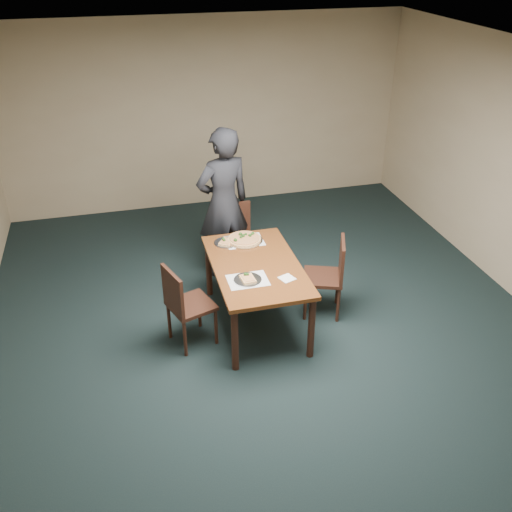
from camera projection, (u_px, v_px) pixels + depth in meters
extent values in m
plane|color=black|center=(282.00, 360.00, 5.78)|extent=(8.00, 8.00, 0.00)
plane|color=tan|center=(205.00, 115.00, 8.44)|extent=(6.00, 0.00, 6.00)
plane|color=white|center=(290.00, 78.00, 4.38)|extent=(8.00, 8.00, 0.00)
cube|color=#522810|center=(256.00, 266.00, 5.97)|extent=(0.90, 1.50, 0.04)
cylinder|color=black|center=(235.00, 340.00, 5.49)|extent=(0.07, 0.07, 0.70)
cylinder|color=black|center=(209.00, 269.00, 6.65)|extent=(0.07, 0.07, 0.70)
cylinder|color=black|center=(311.00, 328.00, 5.66)|extent=(0.07, 0.07, 0.70)
cylinder|color=black|center=(273.00, 260.00, 6.82)|extent=(0.07, 0.07, 0.70)
cube|color=black|center=(239.00, 244.00, 6.97)|extent=(0.46, 0.46, 0.04)
cylinder|color=black|center=(230.00, 270.00, 6.89)|extent=(0.04, 0.04, 0.43)
cylinder|color=black|center=(221.00, 256.00, 7.18)|extent=(0.04, 0.04, 0.43)
cylinder|color=black|center=(258.00, 264.00, 7.00)|extent=(0.04, 0.04, 0.43)
cylinder|color=black|center=(248.00, 251.00, 7.29)|extent=(0.04, 0.04, 0.43)
cube|color=black|center=(234.00, 219.00, 7.01)|extent=(0.42, 0.08, 0.44)
cube|color=black|center=(191.00, 305.00, 5.83)|extent=(0.53, 0.53, 0.04)
cylinder|color=black|center=(216.00, 327.00, 5.91)|extent=(0.04, 0.04, 0.43)
cylinder|color=black|center=(185.00, 339.00, 5.73)|extent=(0.04, 0.04, 0.43)
cylinder|color=black|center=(199.00, 310.00, 6.17)|extent=(0.04, 0.04, 0.43)
cylinder|color=black|center=(169.00, 321.00, 5.99)|extent=(0.04, 0.04, 0.43)
cube|color=black|center=(173.00, 291.00, 5.62)|extent=(0.17, 0.41, 0.44)
cube|color=black|center=(323.00, 277.00, 6.30)|extent=(0.54, 0.54, 0.04)
cylinder|color=black|center=(306.00, 285.00, 6.59)|extent=(0.04, 0.04, 0.43)
cylinder|color=black|center=(337.00, 287.00, 6.55)|extent=(0.04, 0.04, 0.43)
cylinder|color=black|center=(305.00, 303.00, 6.28)|extent=(0.04, 0.04, 0.43)
cylinder|color=black|center=(338.00, 305.00, 6.24)|extent=(0.04, 0.04, 0.43)
cube|color=black|center=(342.00, 260.00, 6.16)|extent=(0.18, 0.41, 0.44)
imported|color=black|center=(224.00, 204.00, 6.82)|extent=(0.78, 0.61, 1.88)
cube|color=white|center=(244.00, 241.00, 6.40)|extent=(0.42, 0.32, 0.00)
cube|color=white|center=(248.00, 280.00, 5.69)|extent=(0.40, 0.30, 0.00)
cylinder|color=silver|center=(244.00, 240.00, 6.40)|extent=(0.41, 0.41, 0.01)
cylinder|color=tan|center=(244.00, 239.00, 6.39)|extent=(0.37, 0.37, 0.02)
cylinder|color=#E1C375|center=(244.00, 238.00, 6.38)|extent=(0.33, 0.33, 0.01)
sphere|color=#1A3D12|center=(249.00, 235.00, 6.41)|extent=(0.03, 0.03, 0.03)
sphere|color=#1A3D12|center=(235.00, 240.00, 6.31)|extent=(0.04, 0.04, 0.04)
sphere|color=#1A3D12|center=(253.00, 233.00, 6.45)|extent=(0.04, 0.04, 0.04)
sphere|color=#1A3D12|center=(241.00, 237.00, 6.37)|extent=(0.03, 0.03, 0.03)
sphere|color=#1A3D12|center=(243.00, 236.00, 6.40)|extent=(0.04, 0.04, 0.04)
sphere|color=#1A3D12|center=(240.00, 234.00, 6.43)|extent=(0.04, 0.04, 0.04)
sphere|color=#1A3D12|center=(252.00, 234.00, 6.44)|extent=(0.03, 0.03, 0.03)
sphere|color=#1A3D12|center=(250.00, 235.00, 6.41)|extent=(0.03, 0.03, 0.03)
sphere|color=#1A3D12|center=(246.00, 234.00, 6.43)|extent=(0.03, 0.03, 0.03)
cylinder|color=silver|center=(248.00, 280.00, 5.68)|extent=(0.28, 0.28, 0.01)
cube|color=tan|center=(248.00, 279.00, 5.68)|extent=(0.15, 0.18, 0.02)
cube|color=#E1C375|center=(248.00, 278.00, 5.67)|extent=(0.11, 0.15, 0.01)
sphere|color=#1A3D12|center=(248.00, 274.00, 5.70)|extent=(0.03, 0.03, 0.03)
sphere|color=#1A3D12|center=(245.00, 274.00, 5.70)|extent=(0.03, 0.03, 0.03)
cylinder|color=silver|center=(227.00, 243.00, 6.35)|extent=(0.28, 0.28, 0.01)
cube|color=tan|center=(226.00, 242.00, 6.35)|extent=(0.20, 0.21, 0.02)
cube|color=#E1C375|center=(226.00, 241.00, 6.34)|extent=(0.16, 0.17, 0.01)
sphere|color=#1A3D12|center=(224.00, 240.00, 6.33)|extent=(0.03, 0.03, 0.03)
sphere|color=#1A3D12|center=(223.00, 239.00, 6.36)|extent=(0.03, 0.03, 0.03)
cube|color=white|center=(287.00, 278.00, 5.71)|extent=(0.18, 0.18, 0.01)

